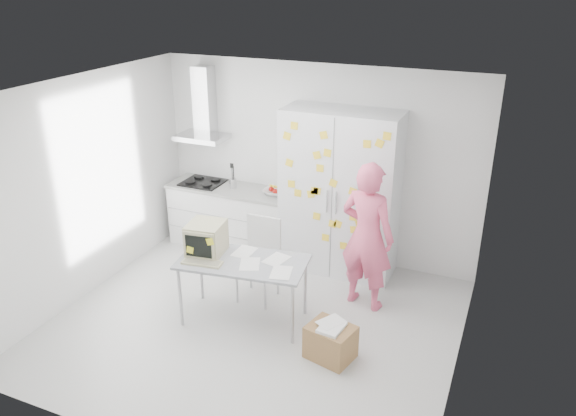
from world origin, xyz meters
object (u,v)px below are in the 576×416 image
at_px(chair, 260,254).
at_px(cardboard_box, 331,342).
at_px(person, 367,236).
at_px(desk, 219,249).

distance_m(chair, cardboard_box, 1.52).
xyz_separation_m(chair, cardboard_box, (1.21, -0.82, -0.39)).
distance_m(person, chair, 1.33).
bearing_deg(cardboard_box, chair, 145.86).
height_order(chair, cardboard_box, chair).
height_order(desk, chair, desk).
height_order(person, desk, person).
distance_m(person, desk, 1.72).
relative_size(person, chair, 1.77).
xyz_separation_m(person, desk, (-1.48, -0.88, -0.04)).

